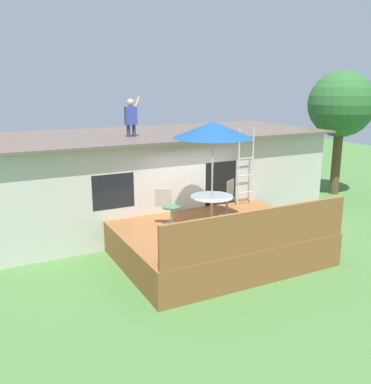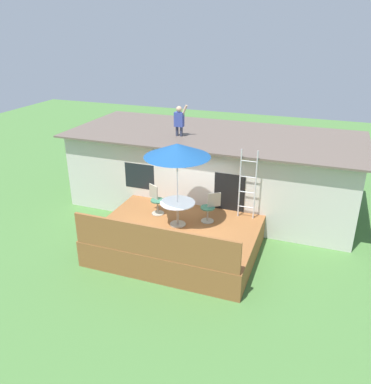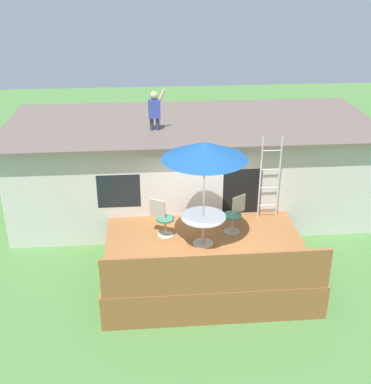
# 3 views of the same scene
# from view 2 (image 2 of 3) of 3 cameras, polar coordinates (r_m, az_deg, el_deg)

# --- Properties ---
(ground_plane) EXTENTS (40.00, 40.00, 0.00)m
(ground_plane) POSITION_cam_2_polar(r_m,az_deg,el_deg) (12.21, -1.01, -8.28)
(ground_plane) COLOR #477538
(house) EXTENTS (10.50, 4.50, 2.75)m
(house) POSITION_cam_2_polar(r_m,az_deg,el_deg) (14.69, 4.03, 3.32)
(house) COLOR beige
(house) RESTS_ON ground
(deck) EXTENTS (4.70, 3.70, 0.80)m
(deck) POSITION_cam_2_polar(r_m,az_deg,el_deg) (12.00, -1.02, -6.66)
(deck) COLOR brown
(deck) RESTS_ON ground
(deck_railing) EXTENTS (4.60, 0.08, 0.90)m
(deck_railing) POSITION_cam_2_polar(r_m,az_deg,el_deg) (10.15, -4.75, -7.27)
(deck_railing) COLOR brown
(deck_railing) RESTS_ON deck
(patio_table) EXTENTS (1.04, 1.04, 0.74)m
(patio_table) POSITION_cam_2_polar(r_m,az_deg,el_deg) (11.63, -1.15, -2.21)
(patio_table) COLOR #A59E8C
(patio_table) RESTS_ON deck
(patio_umbrella) EXTENTS (1.90, 1.90, 2.54)m
(patio_umbrella) POSITION_cam_2_polar(r_m,az_deg,el_deg) (10.98, -1.22, 6.10)
(patio_umbrella) COLOR silver
(patio_umbrella) RESTS_ON deck
(step_ladder) EXTENTS (0.52, 0.04, 2.20)m
(step_ladder) POSITION_cam_2_polar(r_m,az_deg,el_deg) (12.02, 9.02, 1.06)
(step_ladder) COLOR silver
(step_ladder) RESTS_ON deck
(person_figure) EXTENTS (0.47, 0.20, 1.11)m
(person_figure) POSITION_cam_2_polar(r_m,az_deg,el_deg) (13.79, -0.89, 10.60)
(person_figure) COLOR #33384C
(person_figure) RESTS_ON house
(patio_chair_left) EXTENTS (0.58, 0.44, 0.92)m
(patio_chair_left) POSITION_cam_2_polar(r_m,az_deg,el_deg) (12.44, -4.29, -1.14)
(patio_chair_left) COLOR #A59E8C
(patio_chair_left) RESTS_ON deck
(patio_chair_right) EXTENTS (0.56, 0.46, 0.92)m
(patio_chair_right) POSITION_cam_2_polar(r_m,az_deg,el_deg) (11.92, 3.58, -2.27)
(patio_chair_right) COLOR #A59E8C
(patio_chair_right) RESTS_ON deck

